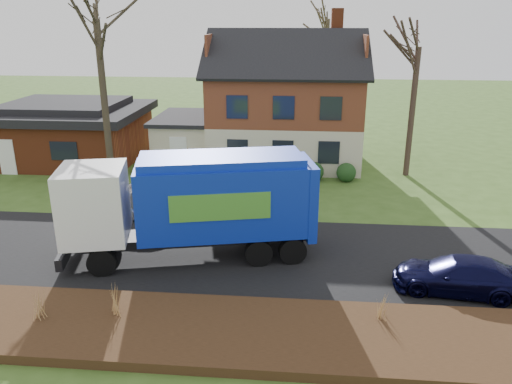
{
  "coord_description": "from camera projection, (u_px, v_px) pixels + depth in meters",
  "views": [
    {
      "loc": [
        2.93,
        -17.39,
        8.71
      ],
      "look_at": [
        1.15,
        2.5,
        1.72
      ],
      "focal_mm": 35.0,
      "sensor_mm": 36.0,
      "label": 1
    }
  ],
  "objects": [
    {
      "name": "grass_clump_west",
      "position": [
        39.0,
        306.0,
        14.63
      ],
      "size": [
        0.32,
        0.26,
        0.85
      ],
      "color": "#AA804B",
      "rests_on": "mulch_verge"
    },
    {
      "name": "mulch_verge",
      "position": [
        193.0,
        330.0,
        14.44
      ],
      "size": [
        80.0,
        3.5,
        0.3
      ],
      "primitive_type": "cube",
      "color": "black",
      "rests_on": "ground"
    },
    {
      "name": "road",
      "position": [
        221.0,
        253.0,
        19.47
      ],
      "size": [
        80.0,
        7.0,
        0.02
      ],
      "primitive_type": "cube",
      "color": "black",
      "rests_on": "ground"
    },
    {
      "name": "ranch_house",
      "position": [
        67.0,
        131.0,
        32.1
      ],
      "size": [
        9.8,
        8.2,
        3.7
      ],
      "color": "brown",
      "rests_on": "ground"
    },
    {
      "name": "navy_wagon",
      "position": [
        458.0,
        275.0,
        16.6
      ],
      "size": [
        4.41,
        2.29,
        1.22
      ],
      "primitive_type": "imported",
      "rotation": [
        0.0,
        0.0,
        -1.71
      ],
      "color": "black",
      "rests_on": "ground"
    },
    {
      "name": "tree_back",
      "position": [
        329.0,
        3.0,
        37.93
      ],
      "size": [
        3.7,
        3.7,
        11.72
      ],
      "color": "#443929",
      "rests_on": "ground"
    },
    {
      "name": "silver_sedan",
      "position": [
        162.0,
        200.0,
        22.92
      ],
      "size": [
        4.83,
        2.12,
        1.54
      ],
      "primitive_type": "imported",
      "rotation": [
        0.0,
        0.0,
        1.68
      ],
      "color": "#96979D",
      "rests_on": "ground"
    },
    {
      "name": "grass_clump_mid",
      "position": [
        115.0,
        298.0,
        14.85
      ],
      "size": [
        0.36,
        0.3,
        1.01
      ],
      "color": "#A87E4A",
      "rests_on": "mulch_verge"
    },
    {
      "name": "garbage_truck",
      "position": [
        196.0,
        200.0,
        18.49
      ],
      "size": [
        9.64,
        4.49,
        4.0
      ],
      "rotation": [
        0.0,
        0.0,
        0.22
      ],
      "color": "black",
      "rests_on": "ground"
    },
    {
      "name": "grass_clump_east",
      "position": [
        383.0,
        306.0,
        14.64
      ],
      "size": [
        0.32,
        0.26,
        0.8
      ],
      "color": "#AB814B",
      "rests_on": "mulch_verge"
    },
    {
      "name": "main_house",
      "position": [
        278.0,
        97.0,
        31.09
      ],
      "size": [
        12.95,
        8.95,
        9.26
      ],
      "color": "beige",
      "rests_on": "ground"
    },
    {
      "name": "tree_front_east",
      "position": [
        421.0,
        24.0,
        26.48
      ],
      "size": [
        3.72,
        3.72,
        10.33
      ],
      "color": "#3D2D25",
      "rests_on": "ground"
    },
    {
      "name": "ground",
      "position": [
        221.0,
        254.0,
        19.48
      ],
      "size": [
        120.0,
        120.0,
        0.0
      ],
      "primitive_type": "plane",
      "color": "#34501A",
      "rests_on": "ground"
    }
  ]
}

